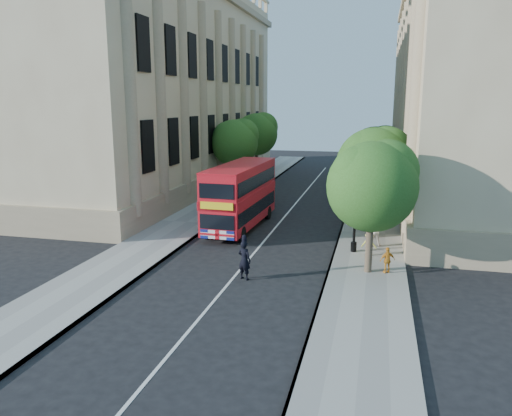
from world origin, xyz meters
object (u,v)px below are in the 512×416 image
Objects in this scene: lamp_post at (355,206)px; police_constable at (244,260)px; woman_pedestrian at (373,229)px; box_van at (252,187)px; double_decker_bus at (241,194)px.

police_constable is at bearing -131.82° from lamp_post.
lamp_post is 2.19m from woman_pedestrian.
box_van is (-7.90, 9.69, -0.94)m from lamp_post.
double_decker_bus reaches higher than woman_pedestrian.
lamp_post is 0.61× the size of double_decker_bus.
woman_pedestrian reaches higher than police_constable.
double_decker_bus is 6.05m from box_van.
lamp_post is 6.90m from police_constable.
double_decker_bus is 9.19m from police_constable.
double_decker_bus is (-7.06, 3.73, -0.36)m from lamp_post.
police_constable is 8.31m from woman_pedestrian.
lamp_post is 2.93× the size of police_constable.
lamp_post is at bearing -25.61° from double_decker_bus.
box_van is at bearing -54.22° from police_constable.
box_van is at bearing 129.18° from lamp_post.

